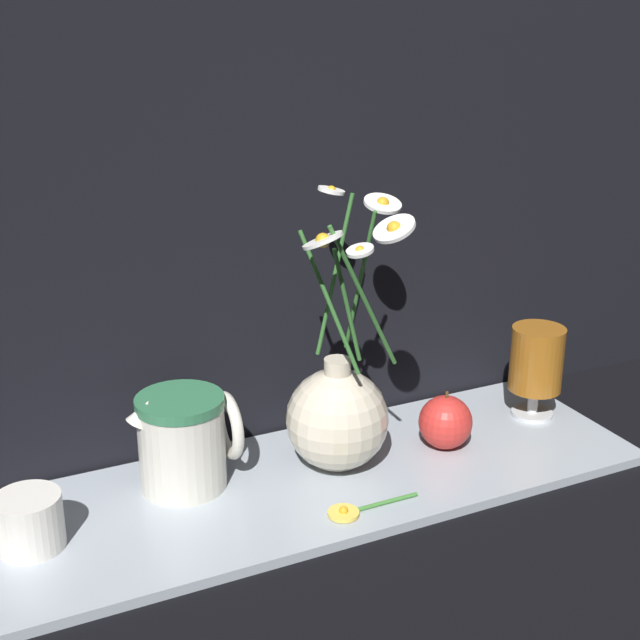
# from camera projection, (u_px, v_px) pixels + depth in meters

# --- Properties ---
(ground_plane) EXTENTS (6.00, 6.00, 0.00)m
(ground_plane) POSITION_uv_depth(u_px,v_px,m) (310.00, 488.00, 1.08)
(ground_plane) COLOR black
(shelf) EXTENTS (0.83, 0.26, 0.01)m
(shelf) POSITION_uv_depth(u_px,v_px,m) (310.00, 483.00, 1.08)
(shelf) COLOR #9EA8B2
(shelf) RESTS_ON ground_plane
(backdrop_wall) EXTENTS (1.33, 0.02, 1.10)m
(backdrop_wall) POSITION_uv_depth(u_px,v_px,m) (254.00, 6.00, 1.02)
(backdrop_wall) COLOR black
(backdrop_wall) RESTS_ON ground_plane
(vase_with_flowers) EXTENTS (0.16, 0.18, 0.34)m
(vase_with_flowers) POSITION_uv_depth(u_px,v_px,m) (338.00, 413.00, 1.08)
(vase_with_flowers) COLOR beige
(vase_with_flowers) RESTS_ON shelf
(yellow_mug) EXTENTS (0.08, 0.07, 0.06)m
(yellow_mug) POSITION_uv_depth(u_px,v_px,m) (27.00, 523.00, 0.93)
(yellow_mug) COLOR silver
(yellow_mug) RESTS_ON shelf
(ceramic_pitcher) EXTENTS (0.13, 0.10, 0.13)m
(ceramic_pitcher) POSITION_uv_depth(u_px,v_px,m) (184.00, 437.00, 1.04)
(ceramic_pitcher) COLOR beige
(ceramic_pitcher) RESTS_ON shelf
(tea_glass) EXTENTS (0.07, 0.07, 0.13)m
(tea_glass) POSITION_uv_depth(u_px,v_px,m) (537.00, 361.00, 1.21)
(tea_glass) COLOR silver
(tea_glass) RESTS_ON shelf
(orange_fruit) EXTENTS (0.07, 0.07, 0.08)m
(orange_fruit) POSITION_uv_depth(u_px,v_px,m) (444.00, 421.00, 1.14)
(orange_fruit) COLOR red
(orange_fruit) RESTS_ON shelf
(loose_daisy) EXTENTS (0.12, 0.04, 0.01)m
(loose_daisy) POSITION_uv_depth(u_px,v_px,m) (351.00, 511.00, 1.00)
(loose_daisy) COLOR #3D7A33
(loose_daisy) RESTS_ON shelf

